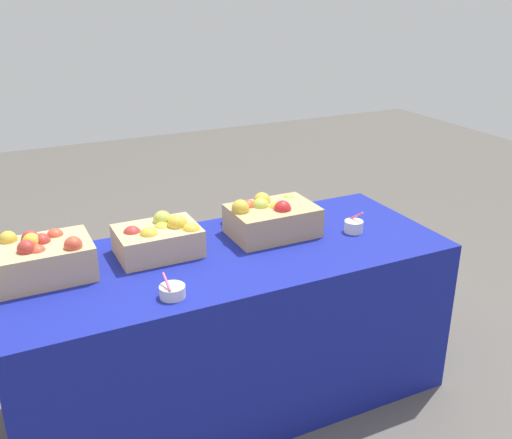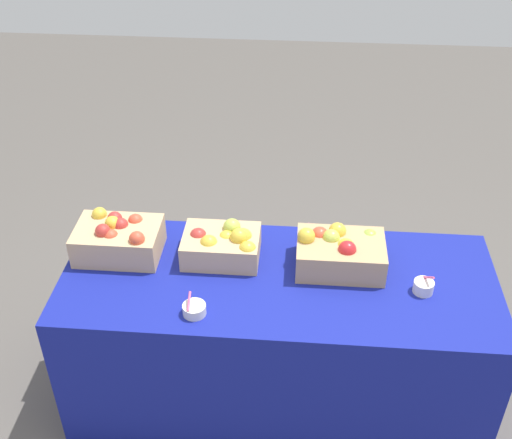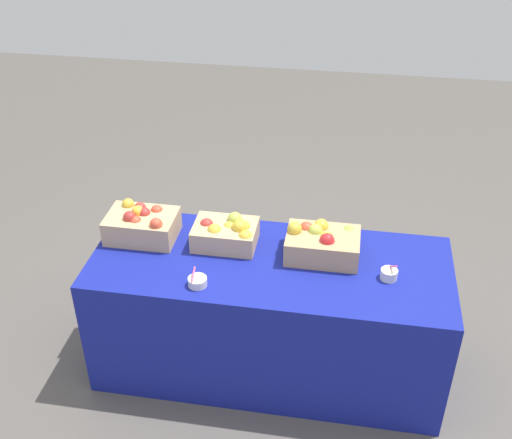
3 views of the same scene
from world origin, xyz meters
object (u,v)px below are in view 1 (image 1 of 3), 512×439
at_px(apple_crate_right, 271,218).
at_px(sample_bowl_near, 172,291).
at_px(apple_crate_left, 41,258).
at_px(sample_bowl_mid, 233,218).
at_px(apple_crate_middle, 160,238).
at_px(sample_bowl_far, 354,226).

distance_m(apple_crate_right, sample_bowl_near, 0.69).
bearing_deg(apple_crate_left, sample_bowl_near, -42.51).
bearing_deg(apple_crate_left, sample_bowl_mid, 11.87).
height_order(apple_crate_middle, sample_bowl_mid, apple_crate_middle).
relative_size(apple_crate_right, sample_bowl_mid, 3.87).
height_order(apple_crate_left, sample_bowl_mid, apple_crate_left).
height_order(apple_crate_middle, sample_bowl_near, apple_crate_middle).
relative_size(apple_crate_middle, sample_bowl_far, 3.35).
xyz_separation_m(apple_crate_left, apple_crate_middle, (0.47, 0.01, -0.01)).
height_order(apple_crate_right, sample_bowl_mid, apple_crate_right).
bearing_deg(apple_crate_right, apple_crate_left, 179.30).
distance_m(apple_crate_middle, sample_bowl_near, 0.38).
relative_size(apple_crate_middle, sample_bowl_near, 3.55).
distance_m(apple_crate_left, sample_bowl_mid, 0.91).
xyz_separation_m(apple_crate_left, sample_bowl_near, (0.40, -0.37, -0.06)).
relative_size(apple_crate_left, sample_bowl_near, 3.93).
bearing_deg(sample_bowl_far, sample_bowl_mid, 142.78).
distance_m(apple_crate_left, apple_crate_right, 0.99).
xyz_separation_m(apple_crate_middle, sample_bowl_mid, (0.42, 0.18, -0.05)).
distance_m(sample_bowl_near, sample_bowl_mid, 0.74).
height_order(sample_bowl_near, sample_bowl_far, sample_bowl_far).
bearing_deg(sample_bowl_far, apple_crate_right, 157.64).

